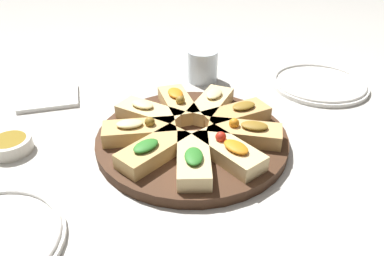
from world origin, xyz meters
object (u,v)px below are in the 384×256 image
at_px(dipping_bowl, 10,145).
at_px(water_glass, 203,66).
at_px(napkin_stack, 49,98).
at_px(serving_board, 192,139).
at_px(plate_left, 319,83).

bearing_deg(dipping_bowl, water_glass, -166.56).
relative_size(water_glass, napkin_stack, 0.60).
bearing_deg(serving_board, napkin_stack, -55.62).
bearing_deg(napkin_stack, dipping_bowl, 61.85).
bearing_deg(plate_left, water_glass, -33.86).
bearing_deg(serving_board, dipping_bowl, -22.92).
xyz_separation_m(plate_left, dipping_bowl, (0.73, -0.05, 0.01)).
bearing_deg(plate_left, serving_board, 11.39).
xyz_separation_m(napkin_stack, dipping_bowl, (0.10, 0.19, 0.01)).
distance_m(plate_left, water_glass, 0.30).
height_order(water_glass, napkin_stack, water_glass).
relative_size(plate_left, napkin_stack, 1.78).
relative_size(plate_left, dipping_bowl, 2.96).
xyz_separation_m(serving_board, water_glass, (-0.16, -0.25, 0.03)).
height_order(plate_left, napkin_stack, plate_left).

